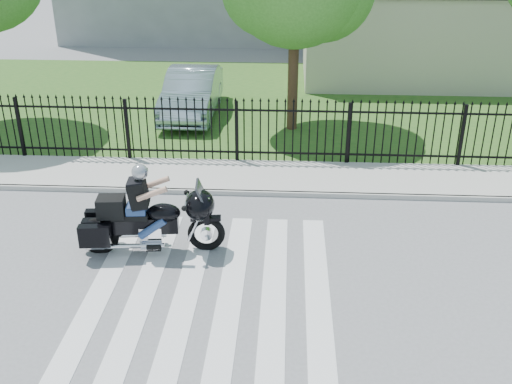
{
  "coord_description": "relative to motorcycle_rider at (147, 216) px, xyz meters",
  "views": [
    {
      "loc": [
        1.38,
        -9.27,
        6.39
      ],
      "look_at": [
        0.74,
        2.09,
        1.0
      ],
      "focal_mm": 42.0,
      "sensor_mm": 36.0,
      "label": 1
    }
  ],
  "objects": [
    {
      "name": "grass_strip",
      "position": [
        1.41,
        10.75,
        -0.8
      ],
      "size": [
        40.0,
        12.0,
        0.02
      ],
      "primitive_type": "cube",
      "color": "#27531C",
      "rests_on": "ground"
    },
    {
      "name": "sidewalk",
      "position": [
        1.41,
        3.75,
        -0.75
      ],
      "size": [
        40.0,
        2.0,
        0.12
      ],
      "primitive_type": "cube",
      "color": "#ADAAA3",
      "rests_on": "ground"
    },
    {
      "name": "ground",
      "position": [
        1.41,
        -1.25,
        -0.81
      ],
      "size": [
        120.0,
        120.0,
        0.0
      ],
      "primitive_type": "plane",
      "color": "slate",
      "rests_on": "ground"
    },
    {
      "name": "parked_car",
      "position": [
        -0.48,
        8.98,
        -0.02
      ],
      "size": [
        1.63,
        4.65,
        1.53
      ],
      "primitive_type": "imported",
      "rotation": [
        0.0,
        0.0,
        0.0
      ],
      "color": "#8FA4B4",
      "rests_on": "grass_strip"
    },
    {
      "name": "building_low",
      "position": [
        8.41,
        14.75,
        0.94
      ],
      "size": [
        10.0,
        6.0,
        3.5
      ],
      "primitive_type": "cube",
      "color": "beige",
      "rests_on": "ground"
    },
    {
      "name": "crosswalk",
      "position": [
        1.41,
        -1.25,
        -0.8
      ],
      "size": [
        5.0,
        5.5,
        0.01
      ],
      "primitive_type": null,
      "color": "silver",
      "rests_on": "ground"
    },
    {
      "name": "motorcycle_rider",
      "position": [
        0.0,
        0.0,
        0.0
      ],
      "size": [
        2.98,
        1.1,
        1.97
      ],
      "rotation": [
        0.0,
        0.0,
        0.1
      ],
      "color": "black",
      "rests_on": "ground"
    },
    {
      "name": "iron_fence",
      "position": [
        1.41,
        4.75,
        0.1
      ],
      "size": [
        26.0,
        0.04,
        1.8
      ],
      "color": "black",
      "rests_on": "ground"
    },
    {
      "name": "curb",
      "position": [
        1.41,
        2.75,
        -0.75
      ],
      "size": [
        40.0,
        0.12,
        0.12
      ],
      "primitive_type": "cube",
      "color": "#ADAAA3",
      "rests_on": "ground"
    }
  ]
}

